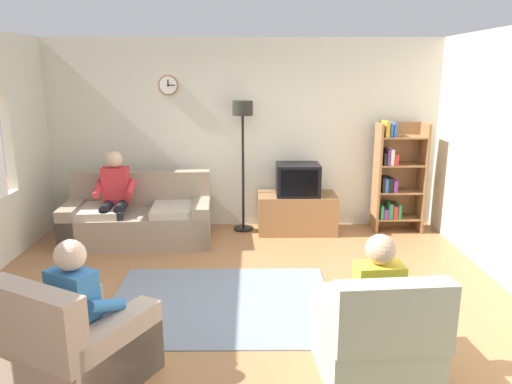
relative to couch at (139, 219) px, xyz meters
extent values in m
plane|color=#9E6B42|center=(1.39, -1.87, -0.31)|extent=(12.00, 12.00, 0.00)
cube|color=beige|center=(1.39, 0.79, 1.04)|extent=(6.20, 0.12, 2.70)
cylinder|color=olive|center=(0.35, 0.71, 1.74)|extent=(0.28, 0.03, 0.28)
cylinder|color=white|center=(0.35, 0.70, 1.74)|extent=(0.24, 0.01, 0.24)
cube|color=black|center=(0.35, 0.69, 1.77)|extent=(0.02, 0.01, 0.09)
cube|color=black|center=(0.39, 0.69, 1.74)|extent=(0.11, 0.01, 0.01)
cube|color=beige|center=(-1.47, 0.23, 1.09)|extent=(0.12, 1.10, 1.20)
cube|color=gray|center=(0.00, -0.05, -0.10)|extent=(1.95, 0.95, 0.42)
cube|color=gray|center=(-0.02, 0.31, 0.35)|extent=(1.91, 0.32, 0.48)
cube|color=gray|center=(0.84, 0.00, -0.03)|extent=(0.27, 0.85, 0.56)
cube|color=gray|center=(-0.84, -0.11, -0.03)|extent=(0.27, 0.85, 0.56)
cube|color=#BCAD99|center=(0.51, -0.07, 0.16)|extent=(0.64, 0.72, 0.10)
cube|color=#BCAD99|center=(-0.49, -0.13, 0.16)|extent=(0.64, 0.72, 0.10)
cube|color=olive|center=(2.16, 0.38, -0.04)|extent=(1.10, 0.56, 0.55)
cube|color=black|center=(2.16, 0.64, -0.01)|extent=(1.10, 0.04, 0.03)
cube|color=black|center=(2.16, 0.36, 0.46)|extent=(0.60, 0.48, 0.44)
cube|color=black|center=(2.16, 0.12, 0.46)|extent=(0.50, 0.01, 0.36)
cube|color=olive|center=(3.28, 0.43, 0.46)|extent=(0.04, 0.36, 1.55)
cube|color=olive|center=(3.92, 0.43, 0.46)|extent=(0.04, 0.36, 1.55)
cube|color=olive|center=(3.60, 0.60, 0.46)|extent=(0.64, 0.02, 1.55)
cube|color=olive|center=(3.60, 0.43, -0.12)|extent=(0.60, 0.34, 0.02)
cube|color=#267F4C|center=(3.36, 0.41, -0.01)|extent=(0.04, 0.28, 0.19)
cube|color=#72338C|center=(3.41, 0.41, -0.04)|extent=(0.06, 0.28, 0.14)
cube|color=#267F4C|center=(3.48, 0.41, 0.00)|extent=(0.06, 0.28, 0.21)
cube|color=red|center=(3.55, 0.41, -0.02)|extent=(0.06, 0.28, 0.18)
cube|color=#267F4C|center=(3.60, 0.41, -0.01)|extent=(0.04, 0.28, 0.20)
cube|color=olive|center=(3.60, 0.43, 0.27)|extent=(0.60, 0.34, 0.02)
cube|color=black|center=(3.35, 0.41, 0.39)|extent=(0.03, 0.28, 0.21)
cube|color=#2D59A5|center=(3.40, 0.41, 0.38)|extent=(0.05, 0.28, 0.19)
cube|color=black|center=(3.45, 0.41, 0.38)|extent=(0.06, 0.28, 0.20)
cube|color=#72338C|center=(3.52, 0.41, 0.37)|extent=(0.06, 0.28, 0.17)
cube|color=olive|center=(3.60, 0.43, 0.66)|extent=(0.60, 0.34, 0.02)
cube|color=black|center=(3.36, 0.41, 0.75)|extent=(0.04, 0.28, 0.17)
cube|color=#72338C|center=(3.40, 0.41, 0.77)|extent=(0.03, 0.28, 0.21)
cube|color=silver|center=(3.45, 0.41, 0.78)|extent=(0.05, 0.28, 0.22)
cube|color=red|center=(3.51, 0.41, 0.74)|extent=(0.05, 0.28, 0.15)
cube|color=olive|center=(3.60, 0.43, 1.04)|extent=(0.60, 0.34, 0.02)
cube|color=gold|center=(3.36, 0.41, 1.16)|extent=(0.05, 0.28, 0.21)
cube|color=#2D59A5|center=(3.41, 0.41, 1.14)|extent=(0.04, 0.28, 0.17)
cube|color=#2D59A5|center=(3.46, 0.41, 1.15)|extent=(0.04, 0.28, 0.19)
cylinder|color=black|center=(1.40, 0.48, -0.30)|extent=(0.28, 0.28, 0.03)
cylinder|color=black|center=(1.40, 0.48, 0.54)|extent=(0.04, 0.04, 1.70)
cylinder|color=black|center=(1.40, 0.48, 1.44)|extent=(0.28, 0.28, 0.20)
cube|color=tan|center=(0.28, -3.07, -0.11)|extent=(1.10, 1.12, 0.40)
cube|color=tan|center=(0.10, -3.39, 0.34)|extent=(0.79, 0.54, 0.50)
cube|color=tan|center=(0.03, -2.91, -0.03)|extent=(0.56, 0.80, 0.56)
cube|color=tan|center=(0.55, -3.19, -0.03)|extent=(0.56, 0.80, 0.56)
cube|color=gray|center=(2.43, -2.97, -0.11)|extent=(0.87, 0.90, 0.40)
cube|color=gray|center=(2.46, -3.34, 0.34)|extent=(0.81, 0.24, 0.50)
cube|color=gray|center=(2.13, -2.97, -0.03)|extent=(0.26, 0.81, 0.56)
cube|color=gray|center=(2.73, -2.92, -0.03)|extent=(0.26, 0.81, 0.56)
cube|color=slate|center=(1.20, -1.84, -0.31)|extent=(2.20, 1.70, 0.01)
cube|color=red|center=(-0.28, 0.00, 0.47)|extent=(0.35, 0.22, 0.48)
sphere|color=#D8AD8C|center=(-0.27, -0.01, 0.82)|extent=(0.22, 0.22, 0.22)
cylinder|color=black|center=(-0.17, -0.19, 0.23)|extent=(0.15, 0.39, 0.13)
cylinder|color=black|center=(-0.35, -0.20, 0.23)|extent=(0.15, 0.39, 0.13)
cylinder|color=black|center=(-0.16, -0.38, -0.05)|extent=(0.12, 0.12, 0.52)
cylinder|color=black|center=(-0.34, -0.39, -0.05)|extent=(0.12, 0.12, 0.52)
cylinder|color=red|center=(-0.06, -0.09, 0.45)|extent=(0.11, 0.34, 0.20)
cylinder|color=red|center=(-0.48, -0.12, 0.45)|extent=(0.11, 0.34, 0.20)
cube|color=#3372B2|center=(0.26, -3.11, 0.35)|extent=(0.39, 0.34, 0.48)
sphere|color=beige|center=(0.26, -3.10, 0.70)|extent=(0.22, 0.22, 0.22)
cylinder|color=#2D334C|center=(0.27, -2.90, 0.11)|extent=(0.30, 0.40, 0.13)
cylinder|color=#2D334C|center=(0.42, -2.99, 0.11)|extent=(0.30, 0.40, 0.13)
cylinder|color=#2D334C|center=(0.36, -2.73, -0.11)|extent=(0.15, 0.15, 0.40)
cylinder|color=#2D334C|center=(0.52, -2.82, -0.11)|extent=(0.15, 0.15, 0.40)
cylinder|color=#3372B2|center=(0.12, -2.92, 0.33)|extent=(0.24, 0.33, 0.20)
cylinder|color=#3372B2|center=(0.49, -3.12, 0.33)|extent=(0.24, 0.33, 0.20)
cube|color=yellow|center=(2.44, -3.02, 0.35)|extent=(0.36, 0.23, 0.48)
sphere|color=tan|center=(2.43, -3.01, 0.70)|extent=(0.22, 0.22, 0.22)
cylinder|color=#4C4742|center=(2.33, -2.83, 0.11)|extent=(0.16, 0.39, 0.13)
cylinder|color=#4C4742|center=(2.51, -2.82, 0.11)|extent=(0.16, 0.39, 0.13)
cylinder|color=#4C4742|center=(2.31, -2.65, -0.11)|extent=(0.12, 0.12, 0.40)
cylinder|color=#4C4742|center=(2.49, -2.63, -0.11)|extent=(0.12, 0.12, 0.40)
cylinder|color=yellow|center=(2.22, -2.93, 0.33)|extent=(0.12, 0.34, 0.20)
cylinder|color=yellow|center=(2.64, -2.90, 0.33)|extent=(0.12, 0.34, 0.20)
camera|label=1|loc=(1.51, -6.26, 1.93)|focal=34.13mm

